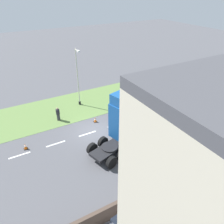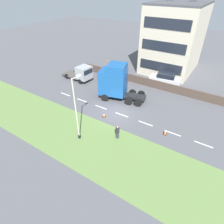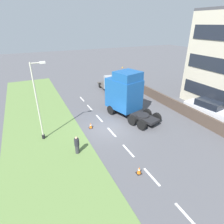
{
  "view_description": "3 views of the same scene",
  "coord_description": "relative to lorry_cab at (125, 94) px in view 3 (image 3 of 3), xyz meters",
  "views": [
    {
      "loc": [
        16.44,
        -7.2,
        12.8
      ],
      "look_at": [
        -0.6,
        2.43,
        1.29
      ],
      "focal_mm": 35.0,
      "sensor_mm": 36.0,
      "label": 1
    },
    {
      "loc": [
        -16.57,
        -9.83,
        13.57
      ],
      "look_at": [
        -2.52,
        -0.85,
        1.96
      ],
      "focal_mm": 30.0,
      "sensor_mm": 36.0,
      "label": 2
    },
    {
      "loc": [
        -6.58,
        -14.63,
        9.51
      ],
      "look_at": [
        -0.08,
        -0.93,
        2.27
      ],
      "focal_mm": 30.0,
      "sensor_mm": 36.0,
      "label": 3
    }
  ],
  "objects": [
    {
      "name": "traffic_cone_lead",
      "position": [
        -4.6,
        -1.34,
        -2.2
      ],
      "size": [
        0.36,
        0.36,
        0.58
      ],
      "color": "black",
      "rests_on": "ground"
    },
    {
      "name": "boundary_wall",
      "position": [
        5.95,
        -2.26,
        -1.86
      ],
      "size": [
        0.25,
        24.0,
        1.25
      ],
      "color": "#4C3D33",
      "rests_on": "ground"
    },
    {
      "name": "flatbed_truck",
      "position": [
        1.86,
        7.43,
        -1.13
      ],
      "size": [
        2.65,
        5.72,
        2.57
      ],
      "rotation": [
        0.0,
        0.0,
        3.05
      ],
      "color": "#999EA3",
      "rests_on": "ground"
    },
    {
      "name": "lamp_post",
      "position": [
        -9.01,
        -1.29,
        0.77
      ],
      "size": [
        1.25,
        0.27,
        6.84
      ],
      "color": "black",
      "rests_on": "ground"
    },
    {
      "name": "pedestrian",
      "position": [
        -6.9,
        -4.64,
        -1.74
      ],
      "size": [
        0.39,
        0.39,
        1.54
      ],
      "color": "#333338",
      "rests_on": "ground"
    },
    {
      "name": "lorry_cab",
      "position": [
        0.0,
        0.0,
        0.0
      ],
      "size": [
        4.16,
        6.67,
        5.11
      ],
      "rotation": [
        0.0,
        0.0,
        0.27
      ],
      "color": "black",
      "rests_on": "ground"
    },
    {
      "name": "grass_verge",
      "position": [
        -9.05,
        -2.26,
        -2.48
      ],
      "size": [
        7.0,
        44.0,
        0.01
      ],
      "color": "#607F42",
      "rests_on": "ground"
    },
    {
      "name": "lane_markings",
      "position": [
        -3.05,
        -2.96,
        -2.48
      ],
      "size": [
        0.16,
        21.0,
        0.0
      ],
      "color": "white",
      "rests_on": "ground"
    },
    {
      "name": "ground_plane",
      "position": [
        -3.05,
        -2.26,
        -2.49
      ],
      "size": [
        120.0,
        120.0,
        0.0
      ],
      "primitive_type": "plane",
      "color": "#515156",
      "rests_on": "ground"
    },
    {
      "name": "parked_car",
      "position": [
        7.7,
        -4.57,
        -1.5
      ],
      "size": [
        2.38,
        4.94,
        2.02
      ],
      "rotation": [
        0.0,
        0.0,
        0.13
      ],
      "color": "silver",
      "rests_on": "ground"
    },
    {
      "name": "traffic_cone_trailing",
      "position": [
        -3.67,
        -8.71,
        -2.2
      ],
      "size": [
        0.36,
        0.36,
        0.58
      ],
      "color": "black",
      "rests_on": "ground"
    }
  ]
}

